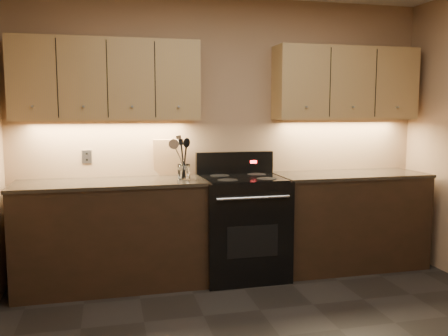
% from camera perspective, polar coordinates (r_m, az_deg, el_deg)
% --- Properties ---
extents(wall_back, '(4.00, 0.04, 2.60)m').
position_cam_1_polar(wall_back, '(4.59, 0.20, 3.98)').
color(wall_back, '#A07C5E').
rests_on(wall_back, ground).
extents(counter_left, '(1.62, 0.62, 0.93)m').
position_cam_1_polar(counter_left, '(4.29, -13.35, -7.72)').
color(counter_left, black).
rests_on(counter_left, ground).
extents(counter_right, '(1.46, 0.62, 0.93)m').
position_cam_1_polar(counter_right, '(4.86, 14.79, -6.04)').
color(counter_right, black).
rests_on(counter_right, ground).
extents(stove, '(0.76, 0.68, 1.14)m').
position_cam_1_polar(stove, '(4.43, 2.21, -6.89)').
color(stove, black).
rests_on(stove, ground).
extents(upper_cab_left, '(1.60, 0.30, 0.70)m').
position_cam_1_polar(upper_cab_left, '(4.31, -13.87, 10.23)').
color(upper_cab_left, '#A37D51').
rests_on(upper_cab_left, wall_back).
extents(upper_cab_right, '(1.44, 0.30, 0.70)m').
position_cam_1_polar(upper_cab_right, '(4.88, 14.43, 9.81)').
color(upper_cab_right, '#A37D51').
rests_on(upper_cab_right, wall_back).
extents(outlet_plate, '(0.08, 0.01, 0.12)m').
position_cam_1_polar(outlet_plate, '(4.47, -16.18, 1.31)').
color(outlet_plate, '#B2B5BA').
rests_on(outlet_plate, wall_back).
extents(utensil_crock, '(0.12, 0.12, 0.14)m').
position_cam_1_polar(utensil_crock, '(4.20, -4.87, -0.52)').
color(utensil_crock, white).
rests_on(utensil_crock, counter_left).
extents(cutting_board, '(0.29, 0.14, 0.35)m').
position_cam_1_polar(cutting_board, '(4.46, -6.70, 1.28)').
color(cutting_board, tan).
rests_on(cutting_board, counter_left).
extents(black_spoon, '(0.09, 0.16, 0.37)m').
position_cam_1_polar(black_spoon, '(4.21, -4.99, 1.29)').
color(black_spoon, black).
rests_on(black_spoon, utensil_crock).
extents(black_turner, '(0.13, 0.16, 0.36)m').
position_cam_1_polar(black_turner, '(4.18, -4.77, 1.23)').
color(black_turner, black).
rests_on(black_turner, utensil_crock).
extents(steel_spatula, '(0.17, 0.15, 0.40)m').
position_cam_1_polar(steel_spatula, '(4.21, -4.54, 1.51)').
color(steel_spatula, silver).
rests_on(steel_spatula, utensil_crock).
extents(steel_skimmer, '(0.22, 0.10, 0.36)m').
position_cam_1_polar(steel_skimmer, '(4.17, -4.28, 1.19)').
color(steel_skimmer, silver).
rests_on(steel_skimmer, utensil_crock).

